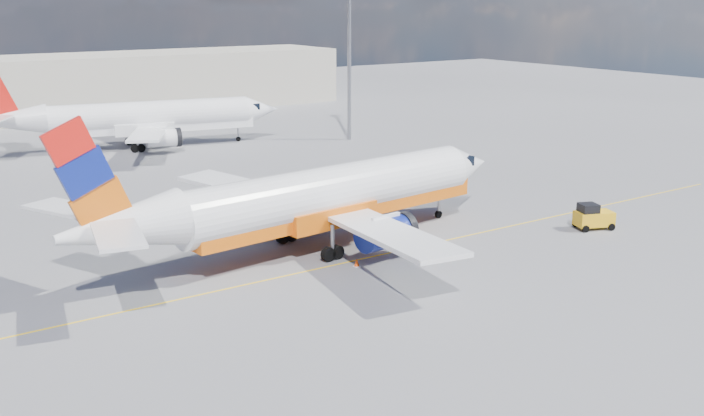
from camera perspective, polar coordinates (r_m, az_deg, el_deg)
ground at (r=46.14m, az=3.46°, el=-4.58°), size 240.00×240.00×0.00m
taxi_line at (r=48.41m, az=1.29°, el=-3.60°), size 70.00×0.15×0.01m
terminal_main at (r=114.38m, az=-18.18°, el=8.53°), size 70.00×14.00×8.00m
main_jet at (r=49.28m, az=-2.34°, el=0.76°), size 32.91×25.90×9.98m
second_jet at (r=86.20m, az=-15.05°, el=6.31°), size 31.47×24.31×9.50m
gse_tug at (r=56.57m, az=17.12°, el=-0.62°), size 2.87×2.34×1.81m
traffic_cone at (r=46.69m, az=0.35°, el=-3.99°), size 0.36×0.36×0.50m
floodlight_mast at (r=87.72m, az=-0.21°, el=12.75°), size 1.46×1.46×20.00m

